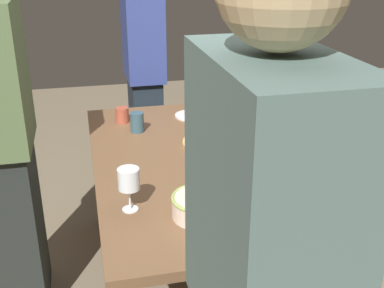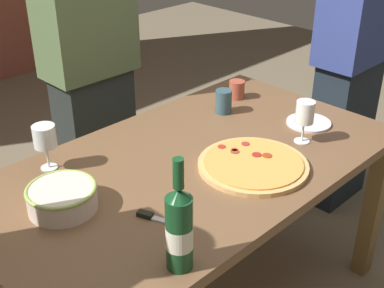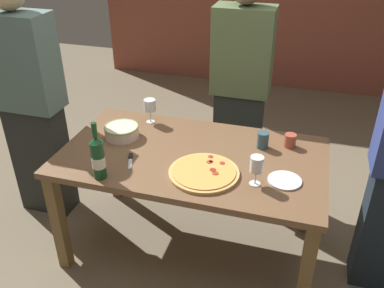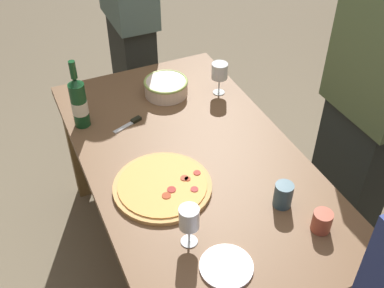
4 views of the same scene
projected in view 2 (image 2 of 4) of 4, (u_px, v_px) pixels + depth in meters
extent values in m
cube|color=brown|center=(192.00, 166.00, 1.91)|extent=(1.60, 0.90, 0.04)
cube|color=brown|center=(372.00, 209.00, 2.31)|extent=(0.07, 0.07, 0.71)
cube|color=brown|center=(238.00, 148.00, 2.80)|extent=(0.07, 0.07, 0.71)
cylinder|color=#DFAA63|center=(253.00, 165.00, 1.86)|extent=(0.40, 0.40, 0.02)
cylinder|color=#F2A049|center=(253.00, 162.00, 1.86)|extent=(0.36, 0.36, 0.01)
cylinder|color=#9F3D24|center=(235.00, 152.00, 1.92)|extent=(0.03, 0.03, 0.00)
cylinder|color=#A33819|center=(267.00, 156.00, 1.89)|extent=(0.04, 0.04, 0.00)
cylinder|color=#B3351E|center=(235.00, 150.00, 1.93)|extent=(0.02, 0.02, 0.00)
cylinder|color=#A52F2C|center=(245.00, 144.00, 1.97)|extent=(0.03, 0.03, 0.00)
cylinder|color=#A62E23|center=(222.00, 147.00, 1.95)|extent=(0.03, 0.03, 0.00)
cylinder|color=maroon|center=(257.00, 155.00, 1.90)|extent=(0.04, 0.04, 0.00)
cylinder|color=beige|center=(62.00, 198.00, 1.63)|extent=(0.22, 0.22, 0.08)
torus|color=#A1BC5D|center=(61.00, 189.00, 1.61)|extent=(0.22, 0.22, 0.01)
cylinder|color=#154622|center=(179.00, 233.00, 1.36)|extent=(0.07, 0.07, 0.22)
cone|color=#154622|center=(179.00, 194.00, 1.30)|extent=(0.07, 0.07, 0.03)
cylinder|color=#154622|center=(178.00, 173.00, 1.27)|extent=(0.03, 0.03, 0.08)
cylinder|color=silver|center=(179.00, 237.00, 1.36)|extent=(0.07, 0.07, 0.07)
cylinder|color=white|center=(49.00, 167.00, 1.86)|extent=(0.06, 0.06, 0.00)
cylinder|color=white|center=(48.00, 157.00, 1.84)|extent=(0.01, 0.01, 0.08)
cylinder|color=white|center=(44.00, 136.00, 1.80)|extent=(0.08, 0.08, 0.08)
cylinder|color=white|center=(302.00, 141.00, 2.04)|extent=(0.06, 0.06, 0.00)
cylinder|color=white|center=(303.00, 131.00, 2.02)|extent=(0.01, 0.01, 0.08)
cylinder|color=white|center=(305.00, 112.00, 1.98)|extent=(0.07, 0.07, 0.09)
cylinder|color=#AF4E38|center=(237.00, 90.00, 2.39)|extent=(0.07, 0.07, 0.08)
cylinder|color=#355461|center=(224.00, 101.00, 2.25)|extent=(0.07, 0.07, 0.10)
cylinder|color=white|center=(309.00, 123.00, 2.17)|extent=(0.19, 0.19, 0.01)
cube|color=silver|center=(167.00, 222.00, 1.58)|extent=(0.06, 0.11, 0.01)
cube|color=black|center=(145.00, 214.00, 1.60)|extent=(0.04, 0.06, 0.02)
cube|color=#242927|center=(98.00, 150.00, 2.66)|extent=(0.36, 0.20, 0.84)
cube|color=#556B42|center=(84.00, 6.00, 2.30)|extent=(0.43, 0.24, 0.63)
cube|color=#1D2731|center=(341.00, 132.00, 2.85)|extent=(0.36, 0.20, 0.82)
cube|color=navy|center=(361.00, 0.00, 2.51)|extent=(0.43, 0.24, 0.62)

